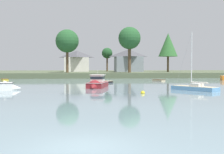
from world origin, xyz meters
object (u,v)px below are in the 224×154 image
Objects in this scene: sailboat_skyblue at (195,89)px; dinghy_sand at (159,81)px; cruiser_maroon at (97,85)px; dinghy_yellow at (5,80)px; mooring_buoy_yellow at (143,93)px; dinghy_black at (103,82)px.

dinghy_sand is (1.41, 24.96, -0.04)m from sailboat_skyblue.
cruiser_maroon is 2.22× the size of dinghy_yellow.
sailboat_skyblue is at bearing 27.04° from mooring_buoy_yellow.
sailboat_skyblue is 2.33× the size of dinghy_yellow.
dinghy_sand is 5.77× the size of mooring_buoy_yellow.
dinghy_sand is 35.01m from dinghy_yellow.
dinghy_black is 12.95m from cruiser_maroon.
dinghy_sand is at bearing 52.62° from cruiser_maroon.
dinghy_black is 7.06× the size of mooring_buoy_yellow.
mooring_buoy_yellow is at bearing -107.57° from dinghy_sand.
mooring_buoy_yellow reaches higher than dinghy_yellow.
cruiser_maroon reaches higher than dinghy_sand.
dinghy_yellow is at bearing 148.06° from dinghy_black.
dinghy_yellow is at bearing 124.03° from mooring_buoy_yellow.
mooring_buoy_yellow is at bearing -55.97° from dinghy_yellow.
mooring_buoy_yellow is (24.93, -36.90, -0.04)m from dinghy_yellow.
cruiser_maroon is 14.28× the size of mooring_buoy_yellow.
sailboat_skyblue reaches higher than cruiser_maroon.
dinghy_sand reaches higher than dinghy_yellow.
dinghy_black is 1.10× the size of dinghy_yellow.
mooring_buoy_yellow is (4.93, -10.48, -0.33)m from cruiser_maroon.
dinghy_sand is (12.24, 5.62, 0.01)m from dinghy_black.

